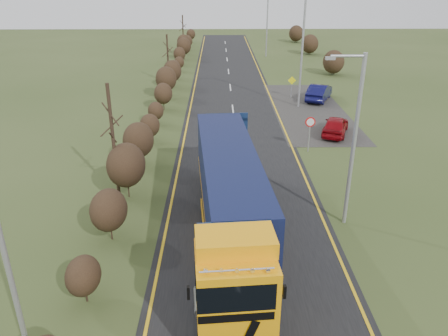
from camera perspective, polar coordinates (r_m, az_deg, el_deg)
ground at (r=19.67m, az=3.09°, el=-9.13°), size 160.00×160.00×0.00m
road at (r=28.54m, az=1.82°, el=1.94°), size 8.00×120.00×0.02m
layby at (r=38.75m, az=10.90°, el=7.54°), size 6.00×18.00×0.02m
lane_markings at (r=28.25m, az=1.85°, el=1.74°), size 7.52×116.00×0.01m
hedgerow at (r=26.39m, az=-11.07°, el=3.35°), size 2.24×102.04×6.05m
lorry at (r=18.19m, az=0.80°, el=-3.94°), size 3.23×14.16×3.90m
car_red_hatchback at (r=32.76m, az=14.36°, el=5.39°), size 2.93×4.30×1.36m
car_blue_sedan at (r=41.70m, az=12.32°, el=9.63°), size 3.31×4.78×1.49m
streetlight_near at (r=19.73m, az=16.47°, el=3.96°), size 1.68×0.18×7.86m
streetlight_mid at (r=38.32m, az=10.02°, el=15.50°), size 2.03×0.19×9.55m
streetlight_far at (r=63.51m, az=5.57°, el=18.60°), size 1.87×0.18×8.76m
speed_sign at (r=28.78m, az=11.15°, el=5.20°), size 0.66×0.10×2.38m
warning_board at (r=42.10m, az=8.83°, el=10.72°), size 0.77×0.11×2.01m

